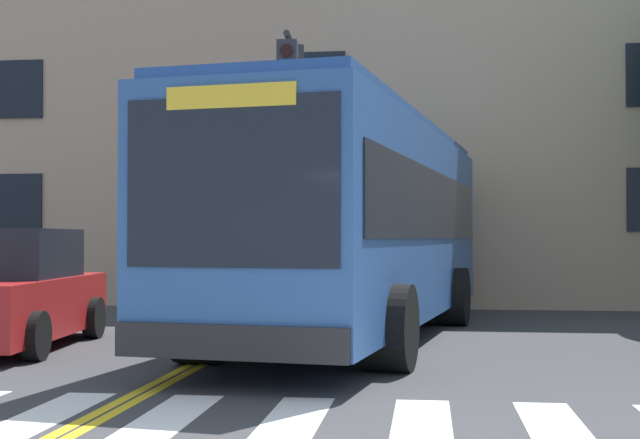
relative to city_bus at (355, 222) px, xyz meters
The scene contains 8 objects.
crosswalk 7.24m from the city_bus, 94.23° to the right, with size 8.51×3.27×0.01m.
lane_line_yellow_inner 7.50m from the city_bus, 104.40° to the left, with size 0.12×36.00×0.01m, color gold.
lane_line_yellow_outer 7.46m from the city_bus, 103.17° to the left, with size 0.12×36.00×0.01m, color gold.
city_bus is the anchor object (origin of this frame).
car_red_near_lane 5.42m from the city_bus, 158.44° to the right, with size 2.35×4.43×1.75m.
car_grey_behind_bus 10.18m from the city_bus, 94.64° to the left, with size 2.25×4.79×2.10m.
traffic_light_overhead 2.84m from the city_bus, 124.93° to the left, with size 0.44×2.77×5.40m.
building_facade 10.04m from the city_bus, 97.98° to the left, with size 36.57×7.19×9.80m.
Camera 1 is at (1.63, -4.60, 1.63)m, focal length 50.00 mm.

